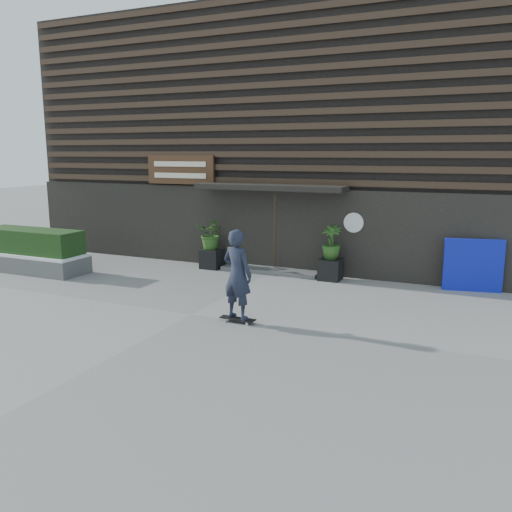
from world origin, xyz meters
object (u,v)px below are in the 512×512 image
at_px(planter_pot_right, 330,269).
at_px(skateboarder, 237,275).
at_px(planter_pot_left, 212,259).
at_px(raised_bed, 33,263).
at_px(blue_tarp, 473,265).

xyz_separation_m(planter_pot_right, skateboarder, (-0.72, -4.49, 0.74)).
relative_size(planter_pot_left, raised_bed, 0.17).
bearing_deg(blue_tarp, raised_bed, -177.32).
relative_size(planter_pot_left, planter_pot_right, 1.00).
height_order(planter_pot_right, skateboarder, skateboarder).
bearing_deg(planter_pot_right, blue_tarp, 4.65).
bearing_deg(raised_bed, planter_pot_right, 16.79).
xyz_separation_m(raised_bed, blue_tarp, (12.24, 2.88, 0.43)).
height_order(planter_pot_right, raised_bed, planter_pot_right).
height_order(planter_pot_left, blue_tarp, blue_tarp).
bearing_deg(skateboarder, blue_tarp, 47.34).
bearing_deg(blue_tarp, planter_pot_left, 171.74).
bearing_deg(planter_pot_left, planter_pot_right, 0.00).
relative_size(planter_pot_left, skateboarder, 0.30).
bearing_deg(planter_pot_left, raised_bed, -151.48).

